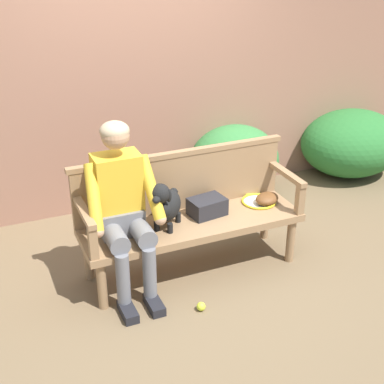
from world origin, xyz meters
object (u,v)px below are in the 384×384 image
at_px(person_seated, 122,204).
at_px(tennis_ball, 201,306).
at_px(baseball_glove, 267,199).
at_px(sports_bag, 207,207).
at_px(dog_on_bench, 165,204).
at_px(garden_bench, 192,227).
at_px(tennis_racket, 256,200).

xyz_separation_m(person_seated, tennis_ball, (0.41, -0.51, -0.69)).
height_order(baseball_glove, sports_bag, sports_bag).
bearing_deg(tennis_ball, person_seated, 128.76).
height_order(dog_on_bench, sports_bag, dog_on_bench).
bearing_deg(sports_bag, tennis_ball, -118.06).
relative_size(garden_bench, dog_on_bench, 4.24).
bearing_deg(person_seated, baseball_glove, 2.01).
height_order(dog_on_bench, tennis_ball, dog_on_bench).
xyz_separation_m(dog_on_bench, tennis_racket, (0.86, 0.13, -0.20)).
relative_size(tennis_racket, baseball_glove, 2.64).
bearing_deg(person_seated, garden_bench, 1.78).
xyz_separation_m(garden_bench, baseball_glove, (0.69, 0.03, 0.10)).
distance_m(person_seated, dog_on_bench, 0.34).
relative_size(person_seated, sports_bag, 4.70).
relative_size(garden_bench, tennis_ball, 26.54).
distance_m(dog_on_bench, tennis_ball, 0.80).
bearing_deg(dog_on_bench, tennis_racket, 8.47).
relative_size(sports_bag, tennis_ball, 4.24).
distance_m(person_seated, sports_bag, 0.74).
height_order(garden_bench, tennis_racket, tennis_racket).
relative_size(garden_bench, baseball_glove, 7.96).
bearing_deg(garden_bench, tennis_ball, -106.32).
xyz_separation_m(person_seated, dog_on_bench, (0.33, -0.01, -0.06)).
distance_m(baseball_glove, sports_bag, 0.54).
xyz_separation_m(garden_bench, tennis_ball, (-0.15, -0.52, -0.36)).
distance_m(sports_bag, tennis_ball, 0.81).
bearing_deg(sports_bag, dog_on_bench, -168.29).
relative_size(garden_bench, person_seated, 1.33).
xyz_separation_m(tennis_racket, baseball_glove, (0.06, -0.07, 0.04)).
bearing_deg(garden_bench, sports_bag, 18.14).
bearing_deg(person_seated, tennis_racket, 5.58).
bearing_deg(sports_bag, tennis_racket, 5.86).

